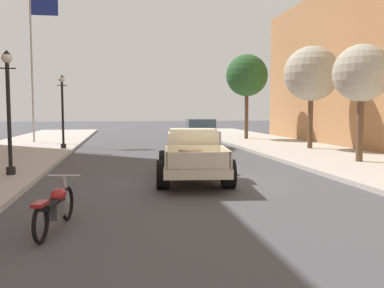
{
  "coord_description": "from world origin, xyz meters",
  "views": [
    {
      "loc": [
        -1.96,
        -12.36,
        2.16
      ],
      "look_at": [
        0.4,
        1.68,
        1.0
      ],
      "focal_mm": 39.0,
      "sensor_mm": 36.0,
      "label": 1
    }
  ],
  "objects_px": {
    "street_tree_nearest": "(362,74)",
    "street_tree_third": "(247,76)",
    "car_background_silver": "(200,134)",
    "hotrod_truck_cream": "(193,155)",
    "street_lamp_near": "(8,103)",
    "street_lamp_far": "(62,106)",
    "street_tree_second": "(311,74)",
    "flagpole": "(35,52)",
    "motorcycle_parked": "(55,207)"
  },
  "relations": [
    {
      "from": "car_background_silver",
      "to": "motorcycle_parked",
      "type": "bearing_deg",
      "value": -109.37
    },
    {
      "from": "street_tree_nearest",
      "to": "street_tree_second",
      "type": "xyz_separation_m",
      "value": [
        0.59,
        5.62,
        0.47
      ]
    },
    {
      "from": "street_lamp_near",
      "to": "car_background_silver",
      "type": "bearing_deg",
      "value": 51.77
    },
    {
      "from": "car_background_silver",
      "to": "street_lamp_far",
      "type": "bearing_deg",
      "value": -172.06
    },
    {
      "from": "car_background_silver",
      "to": "flagpole",
      "type": "distance_m",
      "value": 11.54
    },
    {
      "from": "hotrod_truck_cream",
      "to": "street_tree_third",
      "type": "distance_m",
      "value": 17.22
    },
    {
      "from": "motorcycle_parked",
      "to": "street_lamp_far",
      "type": "distance_m",
      "value": 15.25
    },
    {
      "from": "street_lamp_near",
      "to": "flagpole",
      "type": "xyz_separation_m",
      "value": [
        -1.8,
        13.78,
        3.39
      ]
    },
    {
      "from": "motorcycle_parked",
      "to": "car_background_silver",
      "type": "xyz_separation_m",
      "value": [
        5.65,
        16.06,
        0.33
      ]
    },
    {
      "from": "hotrod_truck_cream",
      "to": "street_lamp_near",
      "type": "xyz_separation_m",
      "value": [
        -5.62,
        0.88,
        1.63
      ]
    },
    {
      "from": "street_lamp_near",
      "to": "flagpole",
      "type": "relative_size",
      "value": 0.42
    },
    {
      "from": "street_lamp_far",
      "to": "street_tree_nearest",
      "type": "distance_m",
      "value": 14.5
    },
    {
      "from": "street_tree_nearest",
      "to": "street_lamp_near",
      "type": "bearing_deg",
      "value": -174.05
    },
    {
      "from": "car_background_silver",
      "to": "street_tree_nearest",
      "type": "xyz_separation_m",
      "value": [
        4.75,
        -8.71,
        2.8
      ]
    },
    {
      "from": "street_tree_nearest",
      "to": "hotrod_truck_cream",
      "type": "bearing_deg",
      "value": -162.61
    },
    {
      "from": "street_tree_second",
      "to": "street_tree_third",
      "type": "relative_size",
      "value": 0.91
    },
    {
      "from": "hotrod_truck_cream",
      "to": "flagpole",
      "type": "distance_m",
      "value": 17.18
    },
    {
      "from": "street_lamp_far",
      "to": "street_tree_second",
      "type": "distance_m",
      "value": 13.1
    },
    {
      "from": "hotrod_truck_cream",
      "to": "car_background_silver",
      "type": "xyz_separation_m",
      "value": [
        2.27,
        10.91,
        0.01
      ]
    },
    {
      "from": "street_lamp_near",
      "to": "street_tree_third",
      "type": "bearing_deg",
      "value": 50.42
    },
    {
      "from": "street_lamp_far",
      "to": "street_tree_third",
      "type": "bearing_deg",
      "value": 25.77
    },
    {
      "from": "hotrod_truck_cream",
      "to": "motorcycle_parked",
      "type": "distance_m",
      "value": 6.17
    },
    {
      "from": "street_lamp_near",
      "to": "street_tree_nearest",
      "type": "bearing_deg",
      "value": 5.95
    },
    {
      "from": "street_lamp_near",
      "to": "flagpole",
      "type": "bearing_deg",
      "value": 97.46
    },
    {
      "from": "flagpole",
      "to": "hotrod_truck_cream",
      "type": "bearing_deg",
      "value": -63.13
    },
    {
      "from": "flagpole",
      "to": "street_tree_nearest",
      "type": "distance_m",
      "value": 19.21
    },
    {
      "from": "hotrod_truck_cream",
      "to": "flagpole",
      "type": "height_order",
      "value": "flagpole"
    },
    {
      "from": "street_tree_nearest",
      "to": "flagpole",
      "type": "bearing_deg",
      "value": 139.23
    },
    {
      "from": "hotrod_truck_cream",
      "to": "street_lamp_far",
      "type": "distance_m",
      "value": 11.28
    },
    {
      "from": "street_lamp_near",
      "to": "street_tree_nearest",
      "type": "distance_m",
      "value": 12.77
    },
    {
      "from": "hotrod_truck_cream",
      "to": "street_lamp_near",
      "type": "relative_size",
      "value": 1.32
    },
    {
      "from": "flagpole",
      "to": "street_tree_second",
      "type": "xyz_separation_m",
      "value": [
        15.04,
        -6.84,
        -1.74
      ]
    },
    {
      "from": "street_tree_nearest",
      "to": "street_tree_third",
      "type": "relative_size",
      "value": 0.78
    },
    {
      "from": "hotrod_truck_cream",
      "to": "motorcycle_parked",
      "type": "height_order",
      "value": "hotrod_truck_cream"
    },
    {
      "from": "street_lamp_near",
      "to": "hotrod_truck_cream",
      "type": "bearing_deg",
      "value": -8.91
    },
    {
      "from": "car_background_silver",
      "to": "street_tree_third",
      "type": "relative_size",
      "value": 0.75
    },
    {
      "from": "flagpole",
      "to": "street_tree_third",
      "type": "xyz_separation_m",
      "value": [
        13.89,
        0.84,
        -1.22
      ]
    },
    {
      "from": "flagpole",
      "to": "motorcycle_parked",
      "type": "bearing_deg",
      "value": -78.44
    },
    {
      "from": "street_tree_third",
      "to": "car_background_silver",
      "type": "bearing_deg",
      "value": -132.33
    },
    {
      "from": "flagpole",
      "to": "street_tree_second",
      "type": "relative_size",
      "value": 1.72
    },
    {
      "from": "street_tree_third",
      "to": "street_tree_second",
      "type": "bearing_deg",
      "value": -81.51
    },
    {
      "from": "car_background_silver",
      "to": "street_lamp_far",
      "type": "relative_size",
      "value": 1.14
    },
    {
      "from": "street_lamp_near",
      "to": "street_tree_second",
      "type": "xyz_separation_m",
      "value": [
        13.23,
        6.94,
        1.65
      ]
    },
    {
      "from": "street_lamp_near",
      "to": "street_tree_second",
      "type": "height_order",
      "value": "street_tree_second"
    },
    {
      "from": "street_tree_second",
      "to": "flagpole",
      "type": "bearing_deg",
      "value": 155.54
    },
    {
      "from": "car_background_silver",
      "to": "street_tree_nearest",
      "type": "relative_size",
      "value": 0.96
    },
    {
      "from": "street_tree_nearest",
      "to": "street_tree_third",
      "type": "height_order",
      "value": "street_tree_third"
    },
    {
      "from": "car_background_silver",
      "to": "street_lamp_near",
      "type": "distance_m",
      "value": 12.86
    },
    {
      "from": "street_lamp_far",
      "to": "street_tree_second",
      "type": "relative_size",
      "value": 0.72
    },
    {
      "from": "hotrod_truck_cream",
      "to": "street_lamp_far",
      "type": "height_order",
      "value": "street_lamp_far"
    }
  ]
}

